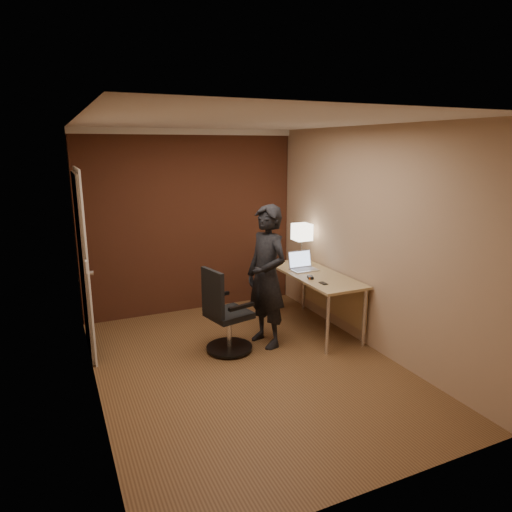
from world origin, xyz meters
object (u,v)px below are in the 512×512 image
desk (320,283)px  person (267,277)px  desk_lamp (302,233)px  mouse (310,277)px  office_chair (224,317)px  laptop (302,264)px  phone (323,283)px

desk → person: (-0.82, -0.16, 0.22)m
desk → desk_lamp: 0.78m
desk → mouse: mouse is taller
mouse → person: (-0.58, 0.00, 0.08)m
mouse → office_chair: bearing=-161.3°
mouse → laptop: bearing=91.8°
mouse → desk_lamp: bearing=86.4°
phone → desk: bearing=62.2°
desk_lamp → phone: bearing=-105.1°
desk_lamp → phone: desk_lamp is taller
phone → desk_lamp: bearing=74.7°
desk → person: bearing=-169.0°
laptop → person: 0.81m
phone → office_chair: bearing=168.4°
person → mouse: bearing=76.7°
phone → office_chair: size_ratio=0.12×
phone → person: 0.66m
desk → office_chair: bearing=-172.7°
desk → laptop: 0.33m
desk → desk_lamp: bearing=85.2°
office_chair → desk: bearing=7.3°
desk → mouse: bearing=-145.7°
desk → office_chair: size_ratio=1.55×
office_chair → person: 0.66m
mouse → person: person is taller
desk → person: size_ratio=0.91×
office_chair → mouse: bearing=0.5°
desk_lamp → person: size_ratio=0.32×
mouse → person: 0.59m
person → desk_lamp: bearing=116.4°
desk → person: person is taller
desk_lamp → person: 1.16m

